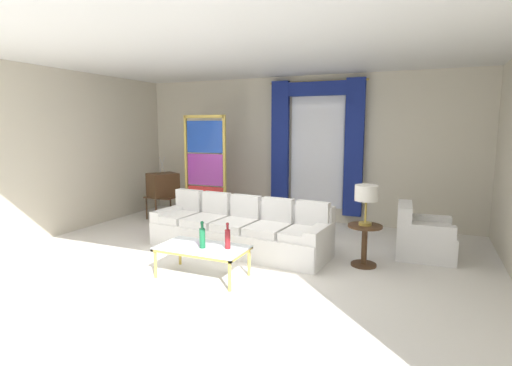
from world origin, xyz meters
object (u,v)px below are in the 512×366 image
Objects in this scene: couch_white_long at (241,230)px; round_side_table at (364,241)px; coffee_table at (202,249)px; bottle_crystal_tall at (228,238)px; stained_glass_divider at (205,172)px; bottle_blue_decanter at (202,237)px; table_lamp_brass at (366,195)px; armchair_white at (421,238)px; peacock_figurine at (221,218)px; vintage_tv at (163,186)px.

round_side_table is at bearing -0.19° from couch_white_long.
bottle_crystal_tall is (0.34, 0.06, 0.18)m from coffee_table.
stained_glass_divider is 3.71m from round_side_table.
stained_glass_divider reaches higher than bottle_blue_decanter.
table_lamp_brass is at bearing 180.00° from round_side_table.
coffee_table is 3.30× the size of bottle_blue_decanter.
couch_white_long reaches higher than coffee_table.
round_side_table is at bearing 38.21° from bottle_crystal_tall.
table_lamp_brass is (3.39, -1.34, -0.03)m from stained_glass_divider.
stained_glass_divider is at bearing 125.84° from bottle_crystal_tall.
bottle_blue_decanter is at bearing -141.11° from armchair_white.
couch_white_long reaches higher than bottle_crystal_tall.
table_lamp_brass is at bearing 38.21° from bottle_crystal_tall.
round_side_table is (3.39, -1.34, -0.70)m from stained_glass_divider.
coffee_table is 1.96× the size of peacock_figurine.
peacock_figurine is (0.54, -0.32, -0.84)m from stained_glass_divider.
coffee_table is 1.36× the size of armchair_white.
table_lamp_brass is at bearing -0.19° from couch_white_long.
couch_white_long is 2.22× the size of vintage_tv.
stained_glass_divider is 1.04m from peacock_figurine.
armchair_white is (5.09, -0.43, -0.44)m from vintage_tv.
bottle_crystal_tall reaches higher than coffee_table.
stained_glass_divider reaches higher than table_lamp_brass.
armchair_white is 1.44× the size of peacock_figurine.
peacock_figurine is at bearing 160.38° from table_lamp_brass.
round_side_table is at bearing -133.44° from armchair_white.
armchair_white is (2.28, 1.99, -0.26)m from bottle_crystal_tall.
vintage_tv is (-2.46, 2.49, 0.36)m from coffee_table.
armchair_white is 1.45× the size of round_side_table.
bottle_crystal_tall is 2.03m from table_lamp_brass.
vintage_tv is 4.53m from table_lamp_brass.
bottle_blue_decanter is 3.11m from stained_glass_divider.
armchair_white is (2.62, 2.06, -0.08)m from coffee_table.
couch_white_long is 8.65× the size of bottle_crystal_tall.
peacock_figurine reaches higher than coffee_table.
armchair_white is 1.30m from table_lamp_brass.
vintage_tv is 1.59m from peacock_figurine.
peacock_figurine is at bearing -7.04° from vintage_tv.
bottle_crystal_tall is at bearing -71.79° from couch_white_long.
bottle_blue_decanter is (0.09, -1.33, 0.25)m from couch_white_long.
couch_white_long reaches higher than peacock_figurine.
coffee_table is 0.19m from bottle_blue_decanter.
armchair_white is 0.39× the size of stained_glass_divider.
couch_white_long is 2.79m from armchair_white.
couch_white_long is at bearing 179.81° from table_lamp_brass.
round_side_table is (1.55, 1.22, -0.20)m from bottle_crystal_tall.
coffee_table is at bearing -87.35° from couch_white_long.
stained_glass_divider is (0.96, 0.13, 0.33)m from vintage_tv.
stained_glass_divider reaches higher than coffee_table.
round_side_table is (1.89, 1.28, -0.02)m from coffee_table.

